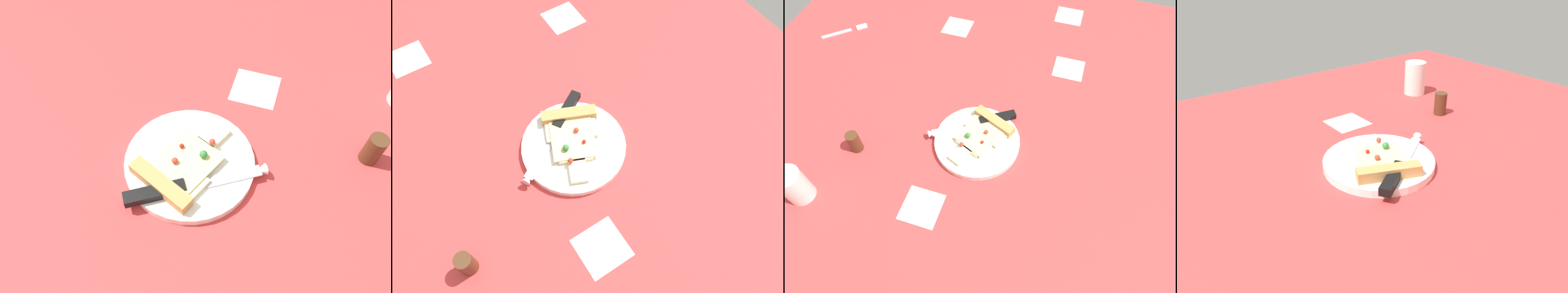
# 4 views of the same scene
# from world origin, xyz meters

# --- Properties ---
(ground_plane) EXTENTS (1.41, 1.41, 0.03)m
(ground_plane) POSITION_xyz_m (0.00, 0.00, -0.01)
(ground_plane) COLOR #D13838
(ground_plane) RESTS_ON ground
(plate) EXTENTS (0.22, 0.22, 0.02)m
(plate) POSITION_xyz_m (-0.07, -0.07, 0.01)
(plate) COLOR white
(plate) RESTS_ON ground_plane
(pizza_slice) EXTENTS (0.19, 0.15, 0.03)m
(pizza_slice) POSITION_xyz_m (-0.05, -0.08, 0.02)
(pizza_slice) COLOR beige
(pizza_slice) RESTS_ON plate
(knife) EXTENTS (0.15, 0.21, 0.02)m
(knife) POSITION_xyz_m (-0.02, -0.06, 0.02)
(knife) COLOR silver
(knife) RESTS_ON plate
(drinking_glass) EXTENTS (0.06, 0.06, 0.10)m
(drinking_glass) POSITION_xyz_m (-0.34, 0.28, 0.05)
(drinking_glass) COLOR silver
(drinking_glass) RESTS_ON ground_plane
(pepper_shaker) EXTENTS (0.03, 0.03, 0.06)m
(pepper_shaker) POSITION_xyz_m (-0.18, 0.22, 0.03)
(pepper_shaker) COLOR #4C2D19
(pepper_shaker) RESTS_ON ground_plane
(fork) EXTENTS (0.12, 0.12, 0.01)m
(fork) POSITION_xyz_m (0.23, 0.49, 0.00)
(fork) COLOR silver
(fork) RESTS_ON ground_plane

